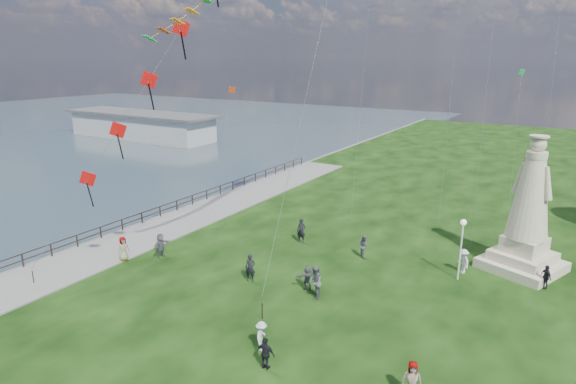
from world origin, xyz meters
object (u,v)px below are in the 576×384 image
Objects in this scene: pier_pavilion at (141,125)px; person_10 at (123,250)px; person_9 at (546,277)px; person_5 at (161,245)px; person_6 at (301,231)px; statue at (528,221)px; lamppost at (462,237)px; person_7 at (364,246)px; person_2 at (261,336)px; person_4 at (412,380)px; person_1 at (315,283)px; person_0 at (250,268)px; person_8 at (463,261)px; person_3 at (266,353)px; person_11 at (307,277)px.

pier_pavilion reaches higher than person_10.
pier_pavilion is at bearing -152.00° from person_9.
person_5 is 10.03m from person_6.
lamppost is at bearing -109.65° from statue.
person_6 reaches higher than person_9.
person_2 is at bearing 139.54° from person_7.
person_1 is at bearing 120.75° from person_4.
pier_pavilion is 60.94m from person_0.
statue is 5.94× the size of person_9.
pier_pavilion reaches higher than person_6.
lamppost is 2.27m from person_8.
person_3 is 0.93× the size of person_4.
person_8 is (-0.88, 13.12, -0.02)m from person_4.
statue reaches higher than person_10.
person_6 is at bearing 179.01° from lamppost.
person_10 is at bearing 82.92° from person_7.
person_10 is (-20.62, 3.02, -0.00)m from person_4.
person_5 reaches higher than person_7.
lamppost is at bearing -45.92° from person_8.
person_1 is at bearing -81.92° from person_3.
person_3 is 0.97× the size of person_7.
person_4 is at bearing -77.21° from statue.
lamppost is 2.64× the size of person_11.
person_8 reaches higher than person_7.
person_5 reaches higher than person_9.
person_5 is (-19.05, 4.89, 0.03)m from person_4.
person_7 is at bearing -138.66° from statue.
person_1 is 1.21× the size of person_8.
person_10 is (-8.39, -9.22, -0.10)m from person_6.
lamppost is 2.55× the size of person_3.
person_1 is (53.77, -35.59, -0.87)m from pier_pavilion.
person_0 reaches higher than person_7.
person_10 is at bearing -32.26° from person_11.
pier_pavilion is at bearing -146.59° from person_1.
person_6 is at bearing -30.37° from pier_pavilion.
person_2 is at bearing -37.38° from pier_pavilion.
person_7 is 6.20m from person_11.
person_7 is (11.82, 7.30, -0.06)m from person_5.
person_6 is at bearing 47.89° from person_7.
person_6 is (48.82, -28.60, -0.92)m from pier_pavilion.
pier_pavilion is 15.40× the size of person_1.
lamppost reaches higher than person_11.
person_7 is (53.82, -28.66, -1.05)m from pier_pavilion.
statue reaches higher than person_7.
statue is 5.90× the size of person_11.
lamppost is at bearing -72.11° from person_5.
person_1 reaches higher than person_8.
person_2 is at bearing -72.02° from person_0.
person_4 is (61.05, -40.85, -1.02)m from pier_pavilion.
person_7 is 11.06m from person_9.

